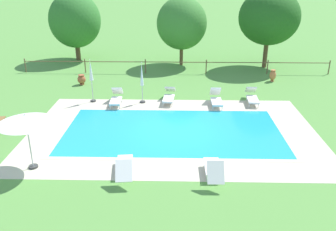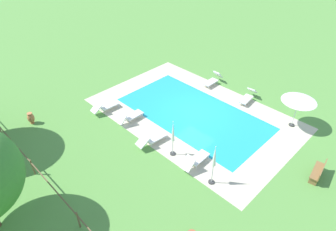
% 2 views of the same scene
% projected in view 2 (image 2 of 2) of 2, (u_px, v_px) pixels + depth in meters
% --- Properties ---
extents(ground_plane, '(160.00, 160.00, 0.00)m').
position_uv_depth(ground_plane, '(193.00, 113.00, 20.55)').
color(ground_plane, '#599342').
extents(pool_deck_paving, '(13.76, 8.80, 0.01)m').
position_uv_depth(pool_deck_paving, '(193.00, 113.00, 20.55)').
color(pool_deck_paving, beige).
rests_on(pool_deck_paving, ground).
extents(swimming_pool_water, '(10.30, 5.35, 0.01)m').
position_uv_depth(swimming_pool_water, '(193.00, 113.00, 20.55)').
color(swimming_pool_water, '#23A8C1').
rests_on(swimming_pool_water, ground).
extents(pool_coping_rim, '(10.78, 5.83, 0.01)m').
position_uv_depth(pool_coping_rim, '(193.00, 113.00, 20.55)').
color(pool_coping_rim, beige).
rests_on(pool_coping_rim, ground).
extents(sun_lounger_north_near_steps, '(0.76, 2.07, 0.80)m').
position_uv_depth(sun_lounger_north_near_steps, '(152.00, 138.00, 17.85)').
color(sun_lounger_north_near_steps, white).
rests_on(sun_lounger_north_near_steps, ground).
extents(sun_lounger_north_mid, '(0.62, 1.90, 0.96)m').
position_uv_depth(sun_lounger_north_mid, '(213.00, 80.00, 23.55)').
color(sun_lounger_north_mid, white).
rests_on(sun_lounger_north_mid, ground).
extents(sun_lounger_north_far, '(0.60, 1.92, 0.93)m').
position_uv_depth(sun_lounger_north_far, '(130.00, 116.00, 19.67)').
color(sun_lounger_north_far, white).
rests_on(sun_lounger_north_far, ground).
extents(sun_lounger_north_end, '(0.68, 1.99, 0.89)m').
position_uv_depth(sun_lounger_north_end, '(196.00, 159.00, 16.40)').
color(sun_lounger_north_end, white).
rests_on(sun_lounger_north_end, ground).
extents(sun_lounger_south_near_corner, '(0.71, 2.03, 0.84)m').
position_uv_depth(sun_lounger_south_near_corner, '(106.00, 106.00, 20.62)').
color(sun_lounger_south_near_corner, white).
rests_on(sun_lounger_south_near_corner, ground).
extents(sun_lounger_south_mid, '(0.81, 2.02, 0.88)m').
position_uv_depth(sun_lounger_south_mid, '(248.00, 97.00, 21.59)').
color(sun_lounger_south_mid, white).
rests_on(sun_lounger_south_mid, ground).
extents(patio_umbrella_open_foreground, '(2.14, 2.14, 2.29)m').
position_uv_depth(patio_umbrella_open_foreground, '(300.00, 99.00, 18.25)').
color(patio_umbrella_open_foreground, '#383838').
rests_on(patio_umbrella_open_foreground, ground).
extents(patio_umbrella_closed_row_west, '(0.32, 0.32, 2.54)m').
position_uv_depth(patio_umbrella_closed_row_west, '(214.00, 160.00, 14.58)').
color(patio_umbrella_closed_row_west, '#383838').
rests_on(patio_umbrella_closed_row_west, ground).
extents(patio_umbrella_closed_row_mid_west, '(0.32, 0.32, 2.40)m').
position_uv_depth(patio_umbrella_closed_row_mid_west, '(173.00, 135.00, 16.42)').
color(patio_umbrella_closed_row_mid_west, '#383838').
rests_on(patio_umbrella_closed_row_mid_west, ground).
extents(wooden_bench_lawn_side, '(0.66, 1.55, 0.87)m').
position_uv_depth(wooden_bench_lawn_side, '(319.00, 171.00, 15.57)').
color(wooden_bench_lawn_side, olive).
rests_on(wooden_bench_lawn_side, ground).
extents(terracotta_urn_by_tree, '(0.44, 0.44, 0.81)m').
position_uv_depth(terracotta_urn_by_tree, '(31.00, 118.00, 19.40)').
color(terracotta_urn_by_tree, '#C67547').
rests_on(terracotta_urn_by_tree, ground).
extents(perimeter_fence, '(22.73, 0.08, 1.05)m').
position_uv_depth(perimeter_fence, '(53.00, 189.00, 14.32)').
color(perimeter_fence, brown).
rests_on(perimeter_fence, ground).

